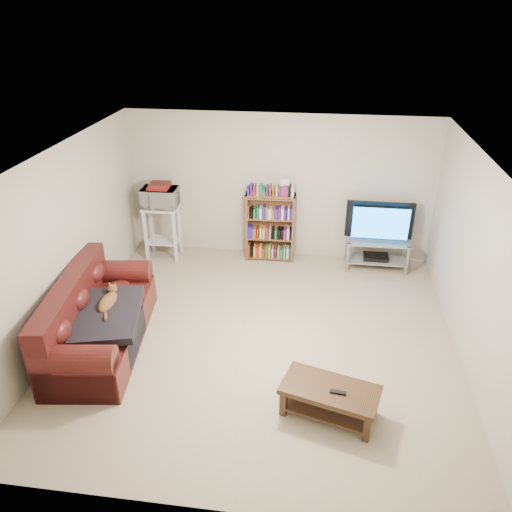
% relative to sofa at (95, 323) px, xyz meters
% --- Properties ---
extents(floor, '(5.00, 5.00, 0.00)m').
position_rel_sofa_xyz_m(floor, '(2.04, 0.40, -0.32)').
color(floor, tan).
rests_on(floor, ground).
extents(ceiling, '(5.00, 5.00, 0.00)m').
position_rel_sofa_xyz_m(ceiling, '(2.04, 0.40, 2.08)').
color(ceiling, white).
rests_on(ceiling, ground).
extents(wall_back, '(5.00, 0.00, 5.00)m').
position_rel_sofa_xyz_m(wall_back, '(2.04, 2.90, 0.88)').
color(wall_back, beige).
rests_on(wall_back, ground).
extents(wall_front, '(5.00, 0.00, 5.00)m').
position_rel_sofa_xyz_m(wall_front, '(2.04, -2.10, 0.88)').
color(wall_front, beige).
rests_on(wall_front, ground).
extents(wall_left, '(0.00, 5.00, 5.00)m').
position_rel_sofa_xyz_m(wall_left, '(-0.46, 0.40, 0.88)').
color(wall_left, beige).
rests_on(wall_left, ground).
extents(wall_right, '(0.00, 5.00, 5.00)m').
position_rel_sofa_xyz_m(wall_right, '(4.54, 0.40, 0.88)').
color(wall_right, beige).
rests_on(wall_right, ground).
extents(sofa, '(1.21, 2.27, 0.93)m').
position_rel_sofa_xyz_m(sofa, '(0.00, 0.00, 0.00)').
color(sofa, '#441211').
rests_on(sofa, floor).
extents(blanket, '(1.05, 1.24, 0.19)m').
position_rel_sofa_xyz_m(blanket, '(0.20, -0.12, 0.22)').
color(blanket, black).
rests_on(blanket, sofa).
extents(cat, '(0.31, 0.62, 0.18)m').
position_rel_sofa_xyz_m(cat, '(0.18, 0.07, 0.28)').
color(cat, brown).
rests_on(cat, sofa).
extents(coffee_table, '(1.10, 0.76, 0.37)m').
position_rel_sofa_xyz_m(coffee_table, '(2.94, -0.83, -0.07)').
color(coffee_table, '#3C2515').
rests_on(coffee_table, floor).
extents(remote, '(0.17, 0.07, 0.02)m').
position_rel_sofa_xyz_m(remote, '(3.01, -0.90, 0.05)').
color(remote, black).
rests_on(remote, coffee_table).
extents(tv_stand, '(0.99, 0.45, 0.50)m').
position_rel_sofa_xyz_m(tv_stand, '(3.67, 2.58, 0.01)').
color(tv_stand, '#999EA3').
rests_on(tv_stand, floor).
extents(television, '(1.07, 0.14, 0.61)m').
position_rel_sofa_xyz_m(television, '(3.67, 2.58, 0.48)').
color(television, black).
rests_on(television, tv_stand).
extents(dvd_player, '(0.40, 0.28, 0.06)m').
position_rel_sofa_xyz_m(dvd_player, '(3.67, 2.58, -0.13)').
color(dvd_player, black).
rests_on(dvd_player, tv_stand).
extents(bookshelf, '(0.81, 0.28, 1.16)m').
position_rel_sofa_xyz_m(bookshelf, '(1.92, 2.66, 0.28)').
color(bookshelf, brown).
rests_on(bookshelf, floor).
extents(shelf_clutter, '(0.59, 0.20, 0.28)m').
position_rel_sofa_xyz_m(shelf_clutter, '(2.02, 2.68, 0.95)').
color(shelf_clutter, silver).
rests_on(shelf_clutter, bookshelf).
extents(microwave_stand, '(0.58, 0.43, 0.92)m').
position_rel_sofa_xyz_m(microwave_stand, '(0.13, 2.49, 0.26)').
color(microwave_stand, silver).
rests_on(microwave_stand, floor).
extents(microwave, '(0.58, 0.40, 0.31)m').
position_rel_sofa_xyz_m(microwave, '(0.13, 2.49, 0.75)').
color(microwave, silver).
rests_on(microwave, microwave_stand).
extents(game_boxes, '(0.34, 0.30, 0.05)m').
position_rel_sofa_xyz_m(game_boxes, '(0.13, 2.49, 0.93)').
color(game_boxes, maroon).
rests_on(game_boxes, microwave).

